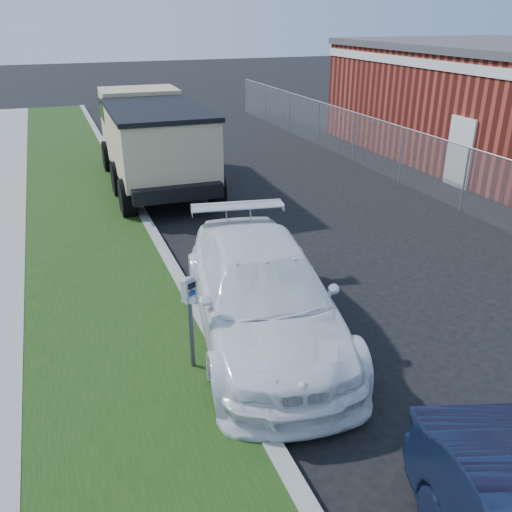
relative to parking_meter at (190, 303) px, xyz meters
name	(u,v)px	position (x,y,z in m)	size (l,w,h in m)	color
ground	(345,314)	(3.11, 0.74, -1.25)	(120.00, 120.00, 0.00)	black
streetside	(26,314)	(-2.46, 2.74, -1.18)	(6.12, 50.00, 0.15)	gray
chainlink_fence	(403,144)	(9.11, 7.74, 0.01)	(0.06, 30.06, 30.00)	slate
parking_meter	(190,303)	(0.00, 0.00, 0.00)	(0.25, 0.21, 1.53)	#3F4247
white_wagon	(261,293)	(1.39, 0.67, -0.44)	(2.27, 5.58, 1.62)	white
dump_truck	(152,137)	(1.47, 10.36, 0.32)	(3.00, 7.20, 2.79)	black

